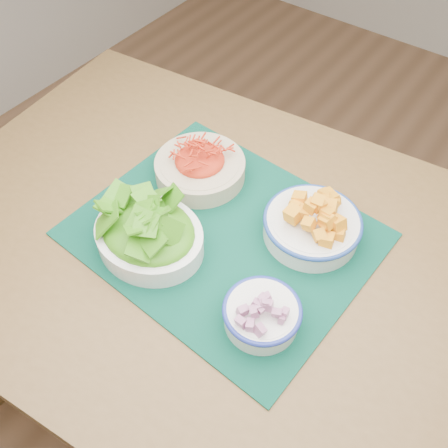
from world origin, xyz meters
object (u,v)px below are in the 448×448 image
squash_bowl (313,220)px  onion_bowl (262,312)px  placemat (224,234)px  lettuce_bowl (148,230)px  table (228,272)px  carrot_bowl (200,164)px

squash_bowl → onion_bowl: bearing=-82.5°
placemat → lettuce_bowl: bearing=-128.3°
table → carrot_bowl: 0.24m
lettuce_bowl → onion_bowl: (0.27, -0.01, -0.02)m
carrot_bowl → onion_bowl: carrot_bowl is taller
placemat → squash_bowl: 0.18m
carrot_bowl → squash_bowl: 0.28m
table → carrot_bowl: size_ratio=5.80×
squash_bowl → lettuce_bowl: bearing=-138.4°
placemat → squash_bowl: squash_bowl is taller
squash_bowl → onion_bowl: 0.22m
placemat → squash_bowl: bearing=38.6°
carrot_bowl → squash_bowl: bearing=0.2°
onion_bowl → squash_bowl: bearing=97.5°
onion_bowl → lettuce_bowl: bearing=177.8°
table → lettuce_bowl: lettuce_bowl is taller
table → onion_bowl: size_ratio=9.39×
carrot_bowl → squash_bowl: squash_bowl is taller
table → placemat: placemat is taller
placemat → onion_bowl: (0.17, -0.12, 0.04)m
squash_bowl → onion_bowl: squash_bowl is taller
carrot_bowl → lettuce_bowl: size_ratio=1.07×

